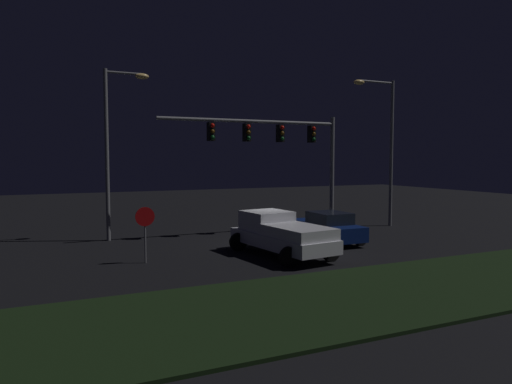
# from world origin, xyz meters

# --- Properties ---
(ground_plane) EXTENTS (80.00, 80.00, 0.00)m
(ground_plane) POSITION_xyz_m (0.00, 0.00, 0.00)
(ground_plane) COLOR black
(grass_median) EXTENTS (26.08, 5.82, 0.10)m
(grass_median) POSITION_xyz_m (0.00, -8.69, 0.05)
(grass_median) COLOR black
(grass_median) RESTS_ON ground_plane
(pickup_truck) EXTENTS (3.32, 5.61, 1.80)m
(pickup_truck) POSITION_xyz_m (-0.61, -2.16, 1.00)
(pickup_truck) COLOR silver
(pickup_truck) RESTS_ON ground_plane
(car_sedan) EXTENTS (2.55, 4.44, 1.51)m
(car_sedan) POSITION_xyz_m (2.99, -0.36, 0.74)
(car_sedan) COLOR navy
(car_sedan) RESTS_ON ground_plane
(traffic_signal_gantry) EXTENTS (10.32, 0.56, 6.50)m
(traffic_signal_gantry) POSITION_xyz_m (2.23, 3.14, 5.03)
(traffic_signal_gantry) COLOR slate
(traffic_signal_gantry) RESTS_ON ground_plane
(street_lamp_left) EXTENTS (2.25, 0.44, 8.55)m
(street_lamp_left) POSITION_xyz_m (-6.34, 4.67, 5.31)
(street_lamp_left) COLOR slate
(street_lamp_left) RESTS_ON ground_plane
(street_lamp_right) EXTENTS (2.94, 0.44, 8.80)m
(street_lamp_right) POSITION_xyz_m (9.13, 2.88, 5.52)
(street_lamp_right) COLOR slate
(street_lamp_right) RESTS_ON ground_plane
(stop_sign) EXTENTS (0.76, 0.08, 2.23)m
(stop_sign) POSITION_xyz_m (-6.16, -1.31, 1.56)
(stop_sign) COLOR slate
(stop_sign) RESTS_ON ground_plane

